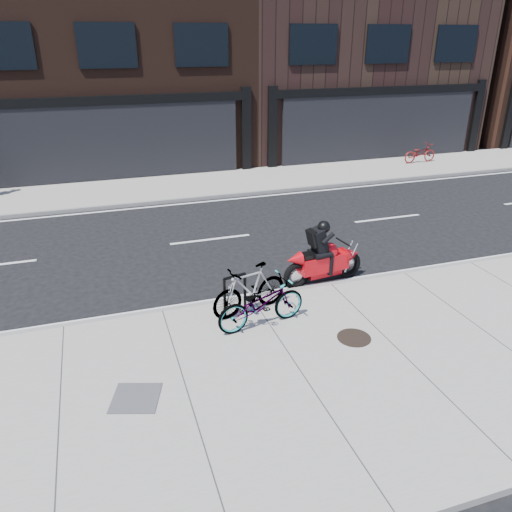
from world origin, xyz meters
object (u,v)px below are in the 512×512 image
object	(u,v)px
motorcycle	(327,257)
bicycle_far	(420,153)
bicycle_front	(261,303)
utility_grate	(136,398)
bike_rack	(235,291)
manhole_cover	(354,338)
bicycle_rear	(250,289)

from	to	relation	value
motorcycle	bicycle_far	size ratio (longest dim) A/B	1.31
bicycle_front	utility_grate	world-z (taller)	bicycle_front
bike_rack	bicycle_far	xyz separation A→B (m)	(11.95, 10.68, -0.10)
bicycle_front	bicycle_far	size ratio (longest dim) A/B	1.15
bike_rack	utility_grate	distance (m)	3.14
bicycle_front	manhole_cover	distance (m)	1.93
manhole_cover	motorcycle	bearing A→B (deg)	76.21
bicycle_far	utility_grate	bearing A→B (deg)	128.93
bicycle_front	motorcycle	world-z (taller)	motorcycle
bike_rack	bicycle_far	size ratio (longest dim) A/B	0.55
bicycle_rear	bike_rack	bearing A→B (deg)	-105.39
bike_rack	manhole_cover	xyz separation A→B (m)	(1.95, -1.61, -0.53)
bike_rack	bicycle_front	size ratio (longest dim) A/B	0.48
bicycle_rear	manhole_cover	world-z (taller)	bicycle_rear
bicycle_rear	bicycle_far	bearing A→B (deg)	117.17
bike_rack	motorcycle	xyz separation A→B (m)	(2.59, 1.01, -0.01)
bicycle_front	bike_rack	bearing A→B (deg)	23.07
bicycle_far	manhole_cover	world-z (taller)	bicycle_far
bicycle_far	utility_grate	xyz separation A→B (m)	(-14.23, -12.76, -0.43)
bicycle_rear	motorcycle	size ratio (longest dim) A/B	0.82
bicycle_front	bicycle_rear	distance (m)	0.59
bicycle_front	utility_grate	xyz separation A→B (m)	(-2.66, -1.50, -0.49)
bike_rack	bicycle_far	distance (m)	16.02
bike_rack	utility_grate	xyz separation A→B (m)	(-2.28, -2.09, -0.53)
bike_rack	bicycle_front	xyz separation A→B (m)	(0.38, -0.59, -0.04)
bicycle_rear	manhole_cover	bearing A→B (deg)	29.85
bike_rack	bicycle_front	bearing A→B (deg)	-57.33
bike_rack	bicycle_rear	size ratio (longest dim) A/B	0.51
bike_rack	motorcycle	size ratio (longest dim) A/B	0.42
bike_rack	utility_grate	world-z (taller)	bike_rack
bicycle_far	motorcycle	bearing A→B (deg)	132.95
bicycle_rear	manhole_cover	size ratio (longest dim) A/B	2.70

